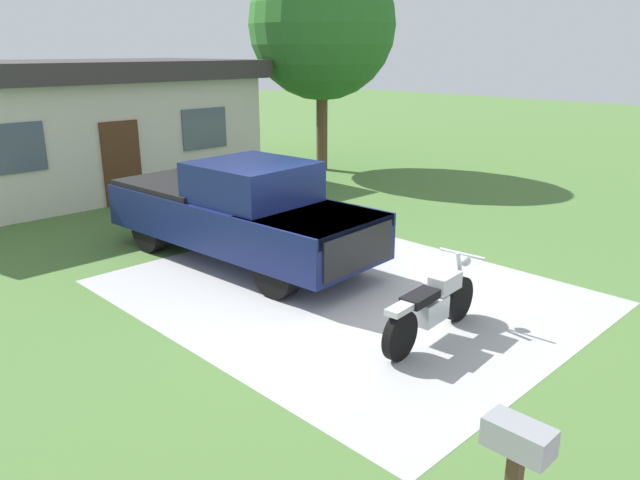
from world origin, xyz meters
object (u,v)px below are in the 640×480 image
at_px(motorcycle, 433,306).
at_px(neighbor_house, 75,125).
at_px(pickup_truck, 237,210).
at_px(shade_tree, 322,25).
at_px(mailbox, 516,458).

height_order(motorcycle, neighbor_house, neighbor_house).
distance_m(pickup_truck, neighbor_house, 8.06).
relative_size(motorcycle, pickup_truck, 0.38).
relative_size(pickup_truck, shade_tree, 0.85).
distance_m(mailbox, neighbor_house, 15.57).
distance_m(pickup_truck, shade_tree, 9.79).
xyz_separation_m(mailbox, neighbor_house, (3.46, 15.15, 0.81)).
height_order(pickup_truck, shade_tree, shade_tree).
height_order(mailbox, shade_tree, shade_tree).
height_order(pickup_truck, neighbor_house, neighbor_house).
height_order(shade_tree, neighbor_house, shade_tree).
bearing_deg(motorcycle, pickup_truck, 88.43).
bearing_deg(mailbox, pickup_truck, 67.83).
height_order(motorcycle, pickup_truck, pickup_truck).
xyz_separation_m(pickup_truck, neighbor_house, (0.55, 7.99, 0.84)).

